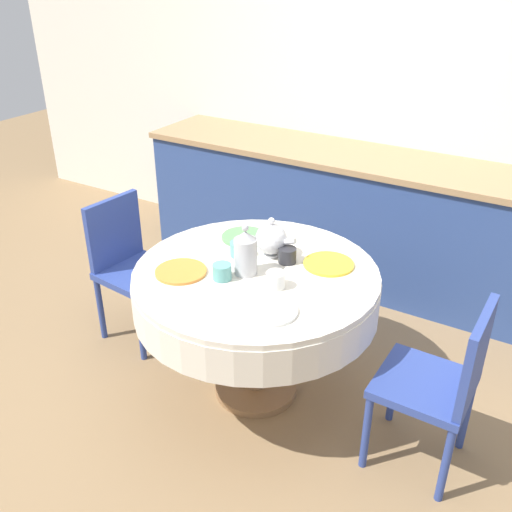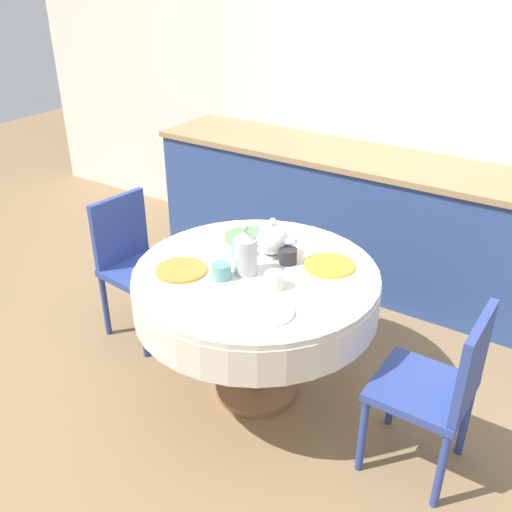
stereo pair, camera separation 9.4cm
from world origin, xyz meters
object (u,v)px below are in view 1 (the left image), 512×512
chair_right (130,262)px  teapot (271,239)px  chair_left (442,380)px  coffee_carafe (246,253)px

chair_right → teapot: (0.92, 0.08, 0.35)m
chair_left → coffee_carafe: bearing=92.6°
teapot → chair_right: bearing=-175.1°
coffee_carafe → chair_left: bearing=1.9°
chair_left → chair_right: same height
chair_left → coffee_carafe: (-0.97, -0.03, 0.37)m
chair_right → coffee_carafe: (0.90, -0.14, 0.37)m
chair_right → coffee_carafe: coffee_carafe is taller
chair_left → teapot: (-0.96, 0.19, 0.35)m
chair_left → teapot: size_ratio=3.92×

